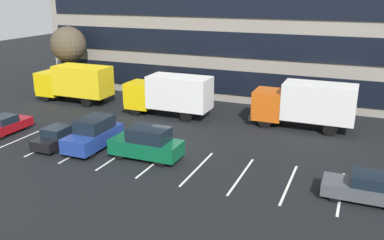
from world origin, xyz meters
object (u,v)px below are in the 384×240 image
object	(u,v)px
suv_navy	(94,134)
bare_tree	(68,45)
box_truck_yellow	(169,93)
sedan_charcoal	(365,188)
box_truck_orange	(305,103)
box_truck_yellow_all	(75,82)
suv_forest	(147,144)
sedan_maroon	(6,125)
sedan_black	(59,137)

from	to	relation	value
suv_navy	bare_tree	bearing A→B (deg)	132.81
box_truck_yellow	sedan_charcoal	size ratio (longest dim) A/B	1.82
box_truck_orange	box_truck_yellow_all	bearing A→B (deg)	-179.07
suv_forest	suv_navy	bearing A→B (deg)	176.91
box_truck_yellow	sedan_maroon	xyz separation A→B (m)	(-9.52, -8.94, -1.33)
suv_navy	sedan_black	bearing A→B (deg)	-166.39
suv_navy	bare_tree	size ratio (longest dim) A/B	0.69
bare_tree	suv_navy	bearing A→B (deg)	-47.19
box_truck_orange	suv_forest	distance (m)	13.31
box_truck_yellow	box_truck_orange	xyz separation A→B (m)	(11.27, 1.02, 0.06)
box_truck_yellow_all	bare_tree	distance (m)	5.36
box_truck_yellow_all	sedan_charcoal	distance (m)	28.40
suv_forest	sedan_maroon	world-z (taller)	suv_forest
box_truck_yellow_all	suv_forest	xyz separation A→B (m)	(13.19, -9.85, -1.00)
box_truck_yellow_all	box_truck_orange	world-z (taller)	box_truck_orange
box_truck_yellow_all	suv_navy	size ratio (longest dim) A/B	1.64
box_truck_orange	sedan_maroon	bearing A→B (deg)	-154.41
sedan_black	sedan_maroon	bearing A→B (deg)	173.47
box_truck_orange	bare_tree	bearing A→B (deg)	173.28
sedan_charcoal	sedan_black	world-z (taller)	sedan_charcoal
suv_navy	bare_tree	world-z (taller)	bare_tree
box_truck_yellow_all	suv_navy	world-z (taller)	box_truck_yellow_all
suv_navy	box_truck_orange	bearing A→B (deg)	38.03
sedan_charcoal	sedan_black	bearing A→B (deg)	179.21
box_truck_yellow	sedan_maroon	world-z (taller)	box_truck_yellow
sedan_black	box_truck_yellow	bearing A→B (deg)	67.20
box_truck_orange	sedan_maroon	size ratio (longest dim) A/B	2.00
suv_forest	sedan_black	xyz separation A→B (m)	(-6.80, -0.39, -0.33)
sedan_maroon	box_truck_yellow_all	bearing A→B (deg)	95.27
box_truck_yellow	suv_navy	xyz separation A→B (m)	(-1.48, -8.95, -0.96)
suv_forest	sedan_maroon	xyz separation A→B (m)	(-12.30, 0.24, -0.35)
sedan_charcoal	sedan_maroon	bearing A→B (deg)	177.97
box_truck_yellow	box_truck_orange	distance (m)	11.31
box_truck_orange	sedan_black	distance (m)	18.65
sedan_maroon	suv_forest	bearing A→B (deg)	-1.13
box_truck_orange	sedan_black	xyz separation A→B (m)	(-15.29, -10.58, -1.37)
box_truck_yellow	suv_forest	world-z (taller)	box_truck_yellow
suv_forest	sedan_black	bearing A→B (deg)	-176.76
box_truck_yellow_all	suv_forest	distance (m)	16.49
suv_navy	bare_tree	xyz separation A→B (m)	(-11.93, 12.88, 4.00)
box_truck_yellow_all	sedan_black	xyz separation A→B (m)	(6.38, -10.23, -1.33)
sedan_charcoal	bare_tree	xyz separation A→B (m)	(-29.36, 13.77, 4.32)
sedan_maroon	sedan_charcoal	bearing A→B (deg)	-2.03
suv_navy	bare_tree	distance (m)	18.00
box_truck_yellow_all	sedan_black	world-z (taller)	box_truck_yellow_all
sedan_maroon	bare_tree	bearing A→B (deg)	106.83
suv_forest	bare_tree	bearing A→B (deg)	141.01
bare_tree	sedan_black	bearing A→B (deg)	-55.17
box_truck_orange	suv_navy	world-z (taller)	box_truck_orange
sedan_maroon	bare_tree	size ratio (longest dim) A/B	0.57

